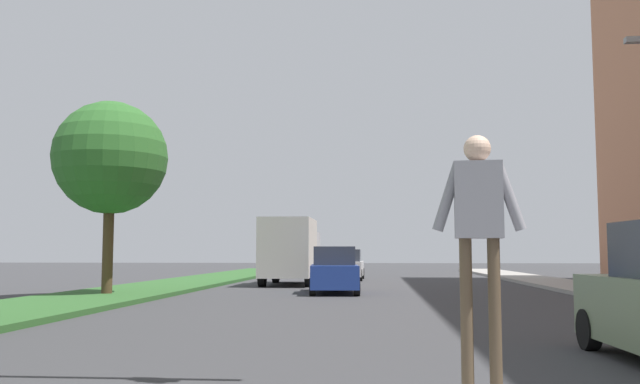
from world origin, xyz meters
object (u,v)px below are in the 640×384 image
at_px(sedan_midblock, 334,272).
at_px(sedan_distant, 347,266).
at_px(tree_far, 110,158).
at_px(truck_box_delivery, 291,250).
at_px(pedestrian_performer, 479,237).

bearing_deg(sedan_midblock, sedan_distant, 90.24).
distance_m(tree_far, truck_box_delivery, 11.34).
xyz_separation_m(tree_far, pedestrian_performer, (9.97, -16.91, -3.12)).
distance_m(sedan_distant, truck_box_delivery, 6.50).
relative_size(sedan_midblock, sedan_distant, 1.14).
bearing_deg(tree_far, sedan_distant, 64.33).
distance_m(sedan_midblock, truck_box_delivery, 6.86).
xyz_separation_m(tree_far, truck_box_delivery, (5.09, 9.63, -3.15)).
height_order(sedan_distant, truck_box_delivery, truck_box_delivery).
xyz_separation_m(sedan_midblock, truck_box_delivery, (-2.46, 6.35, 0.82)).
height_order(tree_far, sedan_midblock, tree_far).
bearing_deg(tree_far, sedan_midblock, 23.49).
distance_m(pedestrian_performer, sedan_midblock, 20.36).
height_order(tree_far, truck_box_delivery, tree_far).
bearing_deg(pedestrian_performer, sedan_midblock, 96.83).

